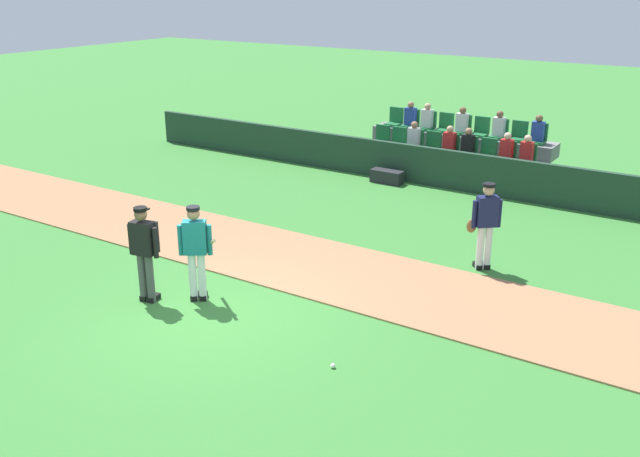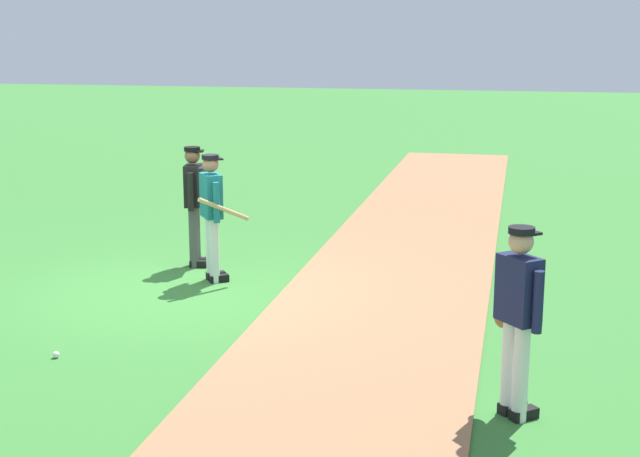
{
  "view_description": "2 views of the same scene",
  "coord_description": "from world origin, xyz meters",
  "px_view_note": "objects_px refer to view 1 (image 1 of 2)",
  "views": [
    {
      "loc": [
        7.57,
        -8.12,
        5.51
      ],
      "look_at": [
        1.11,
        1.83,
        1.21
      ],
      "focal_mm": 39.69,
      "sensor_mm": 36.0,
      "label": 1
    },
    {
      "loc": [
        11.18,
        4.37,
        3.46
      ],
      "look_at": [
        0.78,
        2.09,
        1.1
      ],
      "focal_mm": 51.59,
      "sensor_mm": 36.0,
      "label": 2
    }
  ],
  "objects_px": {
    "batter_teal_jersey": "(196,250)",
    "umpire_home_plate": "(144,249)",
    "baseball": "(333,366)",
    "equipment_bag": "(387,177)",
    "runner_navy_jersey": "(485,223)"
  },
  "relations": [
    {
      "from": "batter_teal_jersey",
      "to": "umpire_home_plate",
      "type": "relative_size",
      "value": 1.0
    },
    {
      "from": "baseball",
      "to": "equipment_bag",
      "type": "xyz_separation_m",
      "value": [
        -3.95,
        9.14,
        0.14
      ]
    },
    {
      "from": "batter_teal_jersey",
      "to": "baseball",
      "type": "height_order",
      "value": "batter_teal_jersey"
    },
    {
      "from": "batter_teal_jersey",
      "to": "umpire_home_plate",
      "type": "distance_m",
      "value": 0.89
    },
    {
      "from": "batter_teal_jersey",
      "to": "baseball",
      "type": "distance_m",
      "value": 3.43
    },
    {
      "from": "batter_teal_jersey",
      "to": "runner_navy_jersey",
      "type": "distance_m",
      "value": 5.54
    },
    {
      "from": "baseball",
      "to": "equipment_bag",
      "type": "bearing_deg",
      "value": 113.37
    },
    {
      "from": "batter_teal_jersey",
      "to": "equipment_bag",
      "type": "distance_m",
      "value": 8.54
    },
    {
      "from": "batter_teal_jersey",
      "to": "baseball",
      "type": "bearing_deg",
      "value": -11.57
    },
    {
      "from": "equipment_bag",
      "to": "baseball",
      "type": "bearing_deg",
      "value": -66.63
    },
    {
      "from": "equipment_bag",
      "to": "runner_navy_jersey",
      "type": "bearing_deg",
      "value": -44.61
    },
    {
      "from": "batter_teal_jersey",
      "to": "runner_navy_jersey",
      "type": "bearing_deg",
      "value": 47.76
    },
    {
      "from": "runner_navy_jersey",
      "to": "baseball",
      "type": "bearing_deg",
      "value": -95.84
    },
    {
      "from": "baseball",
      "to": "equipment_bag",
      "type": "height_order",
      "value": "equipment_bag"
    },
    {
      "from": "runner_navy_jersey",
      "to": "baseball",
      "type": "xyz_separation_m",
      "value": [
        -0.49,
        -4.76,
        -0.93
      ]
    }
  ]
}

